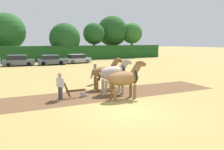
{
  "coord_description": "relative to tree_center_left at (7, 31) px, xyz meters",
  "views": [
    {
      "loc": [
        -5.92,
        -9.06,
        3.47
      ],
      "look_at": [
        1.64,
        4.57,
        1.1
      ],
      "focal_mm": 35.0,
      "sensor_mm": 36.0,
      "label": 1
    }
  ],
  "objects": [
    {
      "name": "parked_car_left",
      "position": [
        0.62,
        -10.12,
        -4.6
      ],
      "size": [
        4.56,
        2.44,
        1.58
      ],
      "rotation": [
        0.0,
        0.0,
        -0.17
      ],
      "color": "#565B66",
      "rests_on": "ground"
    },
    {
      "name": "farmer_beside_team",
      "position": [
        4.61,
        -28.26,
        -4.39
      ],
      "size": [
        0.41,
        0.62,
        1.66
      ],
      "rotation": [
        0.0,
        0.0,
        -0.33
      ],
      "color": "#28334C",
      "rests_on": "ground"
    },
    {
      "name": "draft_horse_lead_left",
      "position": [
        4.22,
        -33.51,
        -4.07
      ],
      "size": [
        2.82,
        1.09,
        2.39
      ],
      "rotation": [
        0.0,
        0.0,
        -0.08
      ],
      "color": "brown",
      "rests_on": "ground"
    },
    {
      "name": "farmer_at_plow",
      "position": [
        0.68,
        -31.78,
        -4.42
      ],
      "size": [
        0.41,
        0.59,
        1.62
      ],
      "rotation": [
        0.0,
        0.0,
        0.41
      ],
      "color": "#4C4C4C",
      "rests_on": "ground"
    },
    {
      "name": "plow",
      "position": [
        1.78,
        -31.79,
        -5.04
      ],
      "size": [
        1.52,
        0.49,
        1.13
      ],
      "rotation": [
        0.0,
        0.0,
        -0.08
      ],
      "color": "#4C331E",
      "rests_on": "ground"
    },
    {
      "name": "plowed_furrow_strip",
      "position": [
        0.98,
        -31.73,
        -5.35
      ],
      "size": [
        21.81,
        5.05,
        0.01
      ],
      "primitive_type": "cube",
      "rotation": [
        0.0,
        0.0,
        -0.08
      ],
      "color": "brown",
      "rests_on": "ground"
    },
    {
      "name": "hedgerow",
      "position": [
        3.07,
        -4.52,
        -3.97
      ],
      "size": [
        56.55,
        1.46,
        2.76
      ],
      "primitive_type": "cube",
      "color": "#1E511E",
      "rests_on": "ground"
    },
    {
      "name": "tree_right",
      "position": [
        21.47,
        -0.9,
        0.5
      ],
      "size": [
        6.76,
        6.76,
        9.24
      ],
      "color": "#423323",
      "rests_on": "ground"
    },
    {
      "name": "tree_center_left",
      "position": [
        0.0,
        0.0,
        0.0
      ],
      "size": [
        6.66,
        6.66,
        8.69
      ],
      "color": "#423323",
      "rests_on": "ground"
    },
    {
      "name": "tree_far_right",
      "position": [
        25.72,
        -2.49,
        0.05
      ],
      "size": [
        4.72,
        4.72,
        7.78
      ],
      "color": "#4C3823",
      "rests_on": "ground"
    },
    {
      "name": "draft_horse_trail_left",
      "position": [
        4.45,
        -30.46,
        -4.05
      ],
      "size": [
        2.68,
        1.0,
        2.38
      ],
      "rotation": [
        0.0,
        0.0,
        -0.08
      ],
      "color": "brown",
      "rests_on": "ground"
    },
    {
      "name": "parked_car_center_left",
      "position": [
        5.17,
        -11.04,
        -4.63
      ],
      "size": [
        4.29,
        2.43,
        1.5
      ],
      "rotation": [
        0.0,
        0.0,
        -0.16
      ],
      "color": "#565B66",
      "rests_on": "ground"
    },
    {
      "name": "draft_horse_lead_right",
      "position": [
        4.32,
        -31.98,
        -3.96
      ],
      "size": [
        2.58,
        1.12,
        2.39
      ],
      "rotation": [
        0.0,
        0.0,
        -0.08
      ],
      "color": "#B2A38E",
      "rests_on": "ground"
    },
    {
      "name": "parked_car_center",
      "position": [
        9.59,
        -10.54,
        -4.65
      ],
      "size": [
        4.13,
        1.91,
        1.47
      ],
      "rotation": [
        0.0,
        0.0,
        0.03
      ],
      "color": "#9E9EA8",
      "rests_on": "ground"
    },
    {
      "name": "tree_center_right",
      "position": [
        16.1,
        -2.7,
        -0.23
      ],
      "size": [
        4.45,
        4.45,
        7.38
      ],
      "color": "#423323",
      "rests_on": "ground"
    },
    {
      "name": "ground_plane",
      "position": [
        3.07,
        -35.54,
        -5.35
      ],
      "size": [
        240.0,
        240.0,
        0.0
      ],
      "primitive_type": "plane",
      "color": "#998447"
    },
    {
      "name": "tree_center",
      "position": [
        9.89,
        -2.85,
        -1.23
      ],
      "size": [
        5.9,
        5.9,
        7.08
      ],
      "color": "#4C3823",
      "rests_on": "ground"
    }
  ]
}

